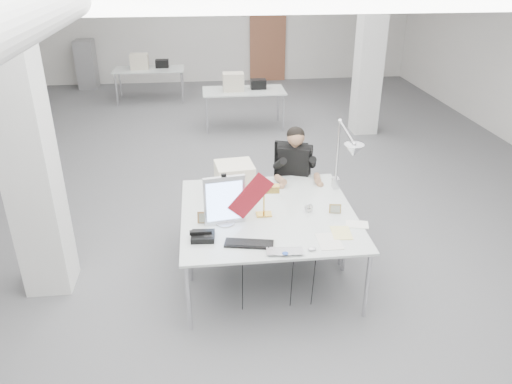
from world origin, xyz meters
TOP-DOWN VIEW (x-y plane):
  - room_shell at (0.04, 0.13)m, footprint 10.04×14.04m
  - desk_main at (0.00, -2.50)m, footprint 1.80×0.90m
  - desk_second at (0.00, -1.60)m, footprint 1.80×0.90m
  - bg_desk_a at (0.20, 3.00)m, footprint 1.60×0.80m
  - bg_desk_b at (-1.80, 5.20)m, footprint 1.60×0.80m
  - filing_cabinet at (-3.50, 6.65)m, footprint 0.45×0.55m
  - office_chair at (0.46, -1.02)m, footprint 0.74×0.74m
  - seated_person at (0.46, -1.07)m, footprint 0.69×0.76m
  - monitor at (-0.46, -2.23)m, footprint 0.41×0.10m
  - pennant at (-0.20, -2.27)m, footprint 0.46×0.02m
  - keyboard at (-0.26, -2.67)m, footprint 0.47×0.24m
  - laptop at (0.04, -2.89)m, footprint 0.35×0.24m
  - mouse at (0.30, -2.83)m, footprint 0.09×0.08m
  - bankers_lamp at (-0.05, -2.11)m, footprint 0.32×0.14m
  - desk_phone at (-0.68, -2.51)m, footprint 0.23×0.21m
  - picture_frame_left at (-0.66, -2.20)m, footprint 0.15×0.05m
  - picture_frame_right at (0.69, -2.14)m, footprint 0.13×0.05m
  - desk_clock at (0.42, -2.08)m, footprint 0.09×0.05m
  - paper_stack_a at (0.50, -2.69)m, footprint 0.22×0.31m
  - paper_stack_b at (0.65, -2.56)m, footprint 0.21×0.27m
  - paper_stack_c at (0.85, -2.41)m, footprint 0.25×0.20m
  - beige_monitor at (-0.31, -1.62)m, footprint 0.44×0.42m
  - architect_lamp at (0.85, -1.79)m, footprint 0.27×0.71m

SIDE VIEW (x-z plane):
  - office_chair at x=0.46m, z-range 0.00..1.18m
  - filing_cabinet at x=-3.50m, z-range 0.00..1.20m
  - desk_main at x=0.00m, z-range 0.73..0.75m
  - desk_second at x=0.00m, z-range 0.73..0.75m
  - bg_desk_a at x=0.20m, z-range 0.73..0.75m
  - bg_desk_b at x=-1.80m, z-range 0.73..0.75m
  - paper_stack_a at x=0.50m, z-range 0.76..0.76m
  - paper_stack_c at x=0.85m, z-range 0.76..0.76m
  - paper_stack_b at x=0.65m, z-range 0.76..0.76m
  - keyboard at x=-0.26m, z-range 0.76..0.78m
  - laptop at x=0.04m, z-range 0.76..0.78m
  - mouse at x=0.30m, z-range 0.76..0.79m
  - desk_phone at x=-0.68m, z-range 0.76..0.81m
  - picture_frame_right at x=0.69m, z-range 0.75..0.85m
  - desk_clock at x=0.42m, z-range 0.76..0.85m
  - picture_frame_left at x=-0.66m, z-range 0.75..0.87m
  - seated_person at x=0.46m, z-range 0.43..1.37m
  - bankers_lamp at x=-0.05m, z-range 0.75..1.12m
  - beige_monitor at x=-0.31m, z-range 0.75..1.13m
  - monitor at x=-0.46m, z-range 0.75..1.27m
  - pennant at x=-0.20m, z-range 0.81..1.31m
  - architect_lamp at x=0.85m, z-range 0.75..1.66m
  - room_shell at x=0.04m, z-range 0.07..3.31m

